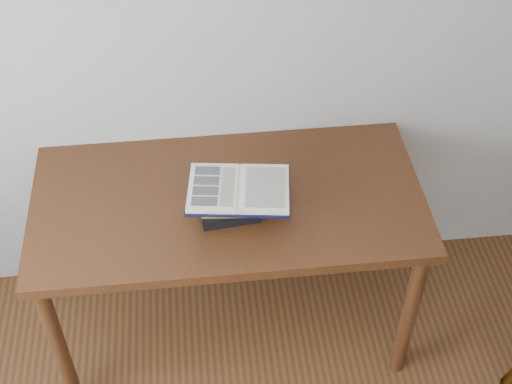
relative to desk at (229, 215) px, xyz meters
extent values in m
cube|color=beige|center=(-0.07, 0.37, 0.61)|extent=(3.50, 0.04, 2.60)
cube|color=#4E2313|center=(0.00, 0.00, 0.08)|extent=(1.47, 0.74, 0.04)
cylinder|color=#4E2313|center=(-0.68, -0.31, -0.32)|extent=(0.06, 0.06, 0.75)
cylinder|color=#4E2313|center=(0.68, -0.31, -0.32)|extent=(0.06, 0.06, 0.75)
cylinder|color=#4E2313|center=(-0.68, 0.31, -0.32)|extent=(0.06, 0.06, 0.75)
cylinder|color=#4E2313|center=(0.68, 0.31, -0.32)|extent=(0.06, 0.06, 0.75)
cube|color=black|center=(0.00, -0.07, 0.11)|extent=(0.23, 0.18, 0.03)
cube|color=#B48E29|center=(0.01, -0.07, 0.14)|extent=(0.22, 0.16, 0.03)
cube|color=#5C2317|center=(0.02, -0.07, 0.17)|extent=(0.23, 0.16, 0.03)
cube|color=#B48E29|center=(0.01, -0.09, 0.21)|extent=(0.21, 0.16, 0.03)
cube|color=black|center=(0.03, -0.10, 0.23)|extent=(0.39, 0.30, 0.01)
cube|color=beige|center=(-0.06, -0.09, 0.24)|extent=(0.20, 0.26, 0.02)
cube|color=beige|center=(0.12, -0.11, 0.24)|extent=(0.20, 0.26, 0.02)
cylinder|color=beige|center=(0.03, -0.10, 0.24)|extent=(0.04, 0.24, 0.01)
cube|color=black|center=(-0.07, -0.01, 0.25)|extent=(0.09, 0.05, 0.00)
cube|color=black|center=(-0.08, -0.06, 0.25)|extent=(0.09, 0.05, 0.00)
cube|color=black|center=(-0.08, -0.11, 0.25)|extent=(0.09, 0.05, 0.00)
cube|color=black|center=(-0.09, -0.16, 0.25)|extent=(0.09, 0.05, 0.00)
cube|color=#BFB5A5|center=(0.00, -0.09, 0.25)|extent=(0.07, 0.20, 0.00)
cube|color=#BFB5A5|center=(0.13, -0.11, 0.25)|extent=(0.16, 0.22, 0.00)
camera|label=1|loc=(-0.10, -1.88, 1.99)|focal=50.00mm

